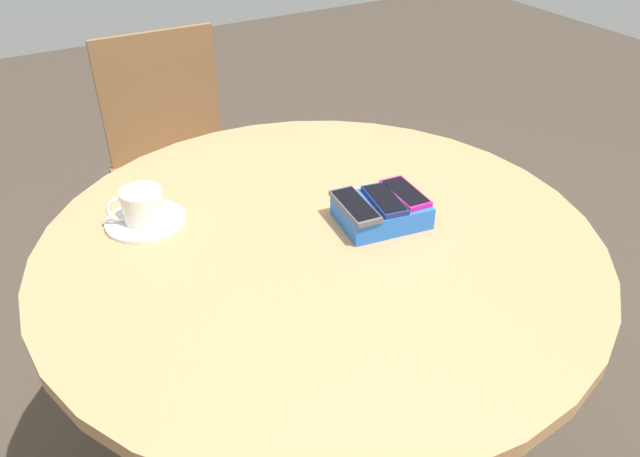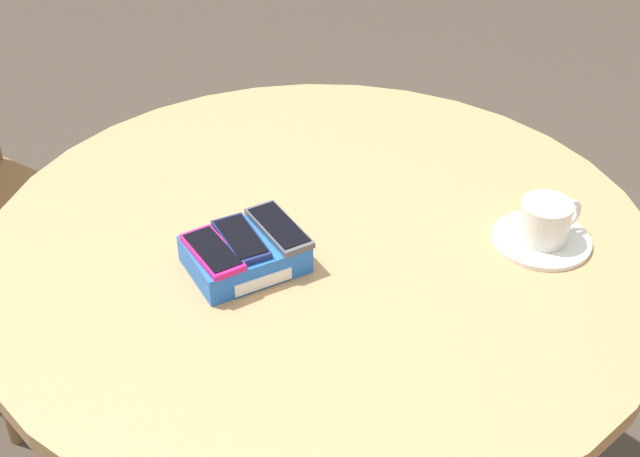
# 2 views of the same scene
# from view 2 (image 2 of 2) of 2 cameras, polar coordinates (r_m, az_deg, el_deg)

# --- Properties ---
(round_table) EXTENTS (1.10, 1.10, 0.77)m
(round_table) POSITION_cam_2_polar(r_m,az_deg,el_deg) (1.51, -0.00, -3.96)
(round_table) COLOR #2D2D2D
(round_table) RESTS_ON ground_plane
(phone_box) EXTENTS (0.19, 0.15, 0.05)m
(phone_box) POSITION_cam_2_polar(r_m,az_deg,el_deg) (1.38, -4.83, -1.66)
(phone_box) COLOR blue
(phone_box) RESTS_ON round_table
(phone_magenta) EXTENTS (0.06, 0.13, 0.01)m
(phone_magenta) POSITION_cam_2_polar(r_m,az_deg,el_deg) (1.34, -6.91, -1.49)
(phone_magenta) COLOR #D11975
(phone_magenta) RESTS_ON phone_box
(phone_navy) EXTENTS (0.07, 0.13, 0.01)m
(phone_navy) POSITION_cam_2_polar(r_m,az_deg,el_deg) (1.36, -5.09, -0.67)
(phone_navy) COLOR navy
(phone_navy) RESTS_ON phone_box
(phone_gray) EXTENTS (0.07, 0.14, 0.01)m
(phone_gray) POSITION_cam_2_polar(r_m,az_deg,el_deg) (1.38, -2.65, 0.06)
(phone_gray) COLOR #515156
(phone_gray) RESTS_ON phone_box
(saucer) EXTENTS (0.16, 0.16, 0.01)m
(saucer) POSITION_cam_2_polar(r_m,az_deg,el_deg) (1.48, 13.97, -0.70)
(saucer) COLOR silver
(saucer) RESTS_ON round_table
(coffee_cup) EXTENTS (0.11, 0.08, 0.07)m
(coffee_cup) POSITION_cam_2_polar(r_m,az_deg,el_deg) (1.46, 14.26, 0.53)
(coffee_cup) COLOR silver
(coffee_cup) RESTS_ON saucer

